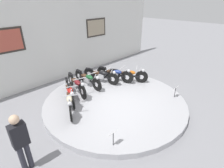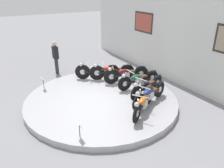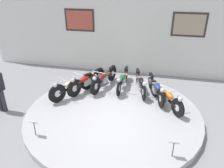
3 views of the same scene
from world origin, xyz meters
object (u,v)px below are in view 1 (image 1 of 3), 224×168
at_px(motorcycle_red, 70,92).
at_px(motorcycle_green, 88,79).
at_px(info_placard_front_left, 113,135).
at_px(info_placard_front_centre, 176,89).
at_px(motorcycle_maroon, 77,84).
at_px(motorcycle_cream, 70,100).
at_px(motorcycle_black, 102,75).
at_px(motorcycle_orange, 128,75).
at_px(motorcycle_blue, 115,74).
at_px(visitor_standing, 21,141).

bearing_deg(motorcycle_red, motorcycle_green, 20.55).
bearing_deg(info_placard_front_left, info_placard_front_centre, 0.00).
bearing_deg(motorcycle_maroon, info_placard_front_left, -109.06).
distance_m(motorcycle_cream, motorcycle_red, 0.64).
xyz_separation_m(motorcycle_red, motorcycle_black, (2.03, 0.36, -0.03)).
xyz_separation_m(motorcycle_black, info_placard_front_centre, (1.12, -3.24, -0.01)).
bearing_deg(motorcycle_green, motorcycle_black, -10.11).
xyz_separation_m(motorcycle_orange, info_placard_front_centre, (0.17, -2.34, -0.01)).
relative_size(motorcycle_cream, motorcycle_black, 0.92).
relative_size(motorcycle_cream, info_placard_front_centre, 3.41).
distance_m(motorcycle_maroon, motorcycle_blue, 2.06).
xyz_separation_m(motorcycle_red, motorcycle_blue, (2.62, -0.00, -0.02)).
distance_m(motorcycle_black, visitor_standing, 4.95).
relative_size(motorcycle_blue, info_placard_front_left, 3.71).
xyz_separation_m(motorcycle_green, visitor_standing, (-3.76, -2.20, 0.35)).
height_order(motorcycle_cream, info_placard_front_left, motorcycle_cream).
relative_size(motorcycle_red, motorcycle_green, 0.95).
height_order(motorcycle_cream, motorcycle_orange, motorcycle_cream).
relative_size(motorcycle_cream, motorcycle_orange, 1.05).
distance_m(motorcycle_cream, visitor_standing, 2.43).
bearing_deg(motorcycle_black, motorcycle_green, 169.89).
bearing_deg(visitor_standing, motorcycle_green, 30.36).
relative_size(info_placard_front_left, visitor_standing, 0.31).
bearing_deg(motorcycle_cream, motorcycle_blue, 10.16).
distance_m(info_placard_front_left, info_placard_front_centre, 3.68).
bearing_deg(motorcycle_orange, motorcycle_blue, 124.17).
height_order(info_placard_front_centre, visitor_standing, visitor_standing).
height_order(motorcycle_maroon, motorcycle_orange, motorcycle_maroon).
relative_size(info_placard_front_left, info_placard_front_centre, 1.00).
bearing_deg(info_placard_front_centre, motorcycle_green, 118.67).
distance_m(motorcycle_orange, visitor_standing, 5.57).
distance_m(motorcycle_green, motorcycle_blue, 1.40).
distance_m(motorcycle_cream, motorcycle_maroon, 1.31).
distance_m(motorcycle_cream, info_placard_front_centre, 4.21).
relative_size(motorcycle_green, motorcycle_blue, 1.03).
bearing_deg(motorcycle_orange, motorcycle_maroon, 159.25).
bearing_deg(motorcycle_red, motorcycle_maroon, 31.74).
bearing_deg(motorcycle_blue, motorcycle_black, 147.93).
height_order(motorcycle_maroon, visitor_standing, visitor_standing).
relative_size(motorcycle_maroon, motorcycle_orange, 1.18).
bearing_deg(visitor_standing, motorcycle_red, 34.92).
bearing_deg(visitor_standing, motorcycle_black, 24.82).
xyz_separation_m(motorcycle_black, motorcycle_blue, (0.58, -0.37, 0.01)).
bearing_deg(motorcycle_maroon, motorcycle_red, -148.26).
distance_m(motorcycle_maroon, info_placard_front_centre, 4.13).
bearing_deg(motorcycle_maroon, motorcycle_orange, -20.75).
relative_size(motorcycle_green, info_placard_front_left, 3.83).
xyz_separation_m(motorcycle_blue, info_placard_front_left, (-3.14, -2.87, -0.01)).
distance_m(motorcycle_blue, motorcycle_orange, 0.65).
height_order(motorcycle_blue, info_placard_front_centre, motorcycle_blue).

